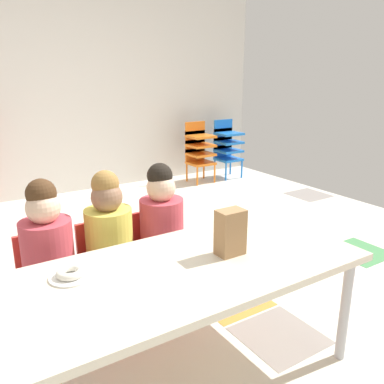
{
  "coord_description": "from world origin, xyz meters",
  "views": [
    {
      "loc": [
        -1.0,
        -2.26,
        1.42
      ],
      "look_at": [
        0.04,
        -0.63,
        0.84
      ],
      "focal_mm": 37.48,
      "sensor_mm": 36.0,
      "label": 1
    }
  ],
  "objects_px": {
    "paper_bag_brown": "(230,232)",
    "seated_child_middle_seat": "(109,235)",
    "craft_table": "(185,276)",
    "kid_chair_orange_stack": "(199,148)",
    "donut_powdered_on_plate": "(70,272)",
    "seated_child_far_right": "(161,224)",
    "paper_plate_near_edge": "(71,277)",
    "kid_chair_blue_stack": "(227,145)",
    "seated_child_near_camera": "(47,249)"
  },
  "relations": [
    {
      "from": "craft_table",
      "to": "paper_plate_near_edge",
      "type": "relative_size",
      "value": 9.19
    },
    {
      "from": "craft_table",
      "to": "paper_bag_brown",
      "type": "height_order",
      "value": "paper_bag_brown"
    },
    {
      "from": "kid_chair_orange_stack",
      "to": "paper_bag_brown",
      "type": "relative_size",
      "value": 3.64
    },
    {
      "from": "craft_table",
      "to": "seated_child_middle_seat",
      "type": "height_order",
      "value": "seated_child_middle_seat"
    },
    {
      "from": "craft_table",
      "to": "seated_child_middle_seat",
      "type": "bearing_deg",
      "value": 101.59
    },
    {
      "from": "seated_child_near_camera",
      "to": "seated_child_far_right",
      "type": "relative_size",
      "value": 1.0
    },
    {
      "from": "seated_child_far_right",
      "to": "paper_plate_near_edge",
      "type": "xyz_separation_m",
      "value": [
        -0.67,
        -0.44,
        0.04
      ]
    },
    {
      "from": "seated_child_near_camera",
      "to": "kid_chair_orange_stack",
      "type": "bearing_deg",
      "value": 43.68
    },
    {
      "from": "kid_chair_orange_stack",
      "to": "donut_powdered_on_plate",
      "type": "xyz_separation_m",
      "value": [
        -2.55,
        -2.87,
        0.16
      ]
    },
    {
      "from": "seated_child_near_camera",
      "to": "donut_powdered_on_plate",
      "type": "distance_m",
      "value": 0.44
    },
    {
      "from": "seated_child_far_right",
      "to": "paper_plate_near_edge",
      "type": "relative_size",
      "value": 5.1
    },
    {
      "from": "seated_child_middle_seat",
      "to": "donut_powdered_on_plate",
      "type": "distance_m",
      "value": 0.56
    },
    {
      "from": "seated_child_near_camera",
      "to": "paper_plate_near_edge",
      "type": "height_order",
      "value": "seated_child_near_camera"
    },
    {
      "from": "kid_chair_blue_stack",
      "to": "seated_child_near_camera",
      "type": "bearing_deg",
      "value": -141.12
    },
    {
      "from": "kid_chair_blue_stack",
      "to": "donut_powdered_on_plate",
      "type": "bearing_deg",
      "value": -136.46
    },
    {
      "from": "craft_table",
      "to": "donut_powdered_on_plate",
      "type": "bearing_deg",
      "value": 160.05
    },
    {
      "from": "paper_bag_brown",
      "to": "craft_table",
      "type": "bearing_deg",
      "value": 177.84
    },
    {
      "from": "seated_child_far_right",
      "to": "donut_powdered_on_plate",
      "type": "bearing_deg",
      "value": -146.66
    },
    {
      "from": "kid_chair_orange_stack",
      "to": "paper_bag_brown",
      "type": "distance_m",
      "value": 3.57
    },
    {
      "from": "kid_chair_blue_stack",
      "to": "paper_plate_near_edge",
      "type": "distance_m",
      "value": 4.17
    },
    {
      "from": "seated_child_near_camera",
      "to": "seated_child_far_right",
      "type": "distance_m",
      "value": 0.66
    },
    {
      "from": "kid_chair_blue_stack",
      "to": "paper_bag_brown",
      "type": "distance_m",
      "value": 3.83
    },
    {
      "from": "craft_table",
      "to": "seated_child_near_camera",
      "type": "bearing_deg",
      "value": 126.95
    },
    {
      "from": "kid_chair_blue_stack",
      "to": "kid_chair_orange_stack",
      "type": "bearing_deg",
      "value": 180.0
    },
    {
      "from": "kid_chair_orange_stack",
      "to": "donut_powdered_on_plate",
      "type": "bearing_deg",
      "value": -131.63
    },
    {
      "from": "craft_table",
      "to": "kid_chair_blue_stack",
      "type": "distance_m",
      "value": 3.97
    },
    {
      "from": "kid_chair_blue_stack",
      "to": "craft_table",
      "type": "bearing_deg",
      "value": -130.14
    },
    {
      "from": "seated_child_middle_seat",
      "to": "paper_plate_near_edge",
      "type": "xyz_separation_m",
      "value": [
        -0.34,
        -0.44,
        0.04
      ]
    },
    {
      "from": "kid_chair_orange_stack",
      "to": "donut_powdered_on_plate",
      "type": "height_order",
      "value": "kid_chair_orange_stack"
    },
    {
      "from": "seated_child_near_camera",
      "to": "paper_plate_near_edge",
      "type": "bearing_deg",
      "value": -90.58
    },
    {
      "from": "craft_table",
      "to": "kid_chair_orange_stack",
      "type": "xyz_separation_m",
      "value": [
        2.09,
        3.04,
        -0.09
      ]
    },
    {
      "from": "paper_plate_near_edge",
      "to": "donut_powdered_on_plate",
      "type": "height_order",
      "value": "donut_powdered_on_plate"
    },
    {
      "from": "kid_chair_orange_stack",
      "to": "paper_plate_near_edge",
      "type": "height_order",
      "value": "kid_chair_orange_stack"
    },
    {
      "from": "kid_chair_blue_stack",
      "to": "paper_plate_near_edge",
      "type": "bearing_deg",
      "value": -136.46
    },
    {
      "from": "seated_child_far_right",
      "to": "kid_chair_orange_stack",
      "type": "distance_m",
      "value": 3.08
    },
    {
      "from": "seated_child_middle_seat",
      "to": "paper_bag_brown",
      "type": "bearing_deg",
      "value": -58.87
    },
    {
      "from": "craft_table",
      "to": "paper_plate_near_edge",
      "type": "bearing_deg",
      "value": 160.05
    },
    {
      "from": "paper_plate_near_edge",
      "to": "donut_powdered_on_plate",
      "type": "distance_m",
      "value": 0.02
    },
    {
      "from": "paper_bag_brown",
      "to": "seated_child_middle_seat",
      "type": "bearing_deg",
      "value": 121.13
    },
    {
      "from": "seated_child_near_camera",
      "to": "seated_child_middle_seat",
      "type": "height_order",
      "value": "same"
    },
    {
      "from": "kid_chair_orange_stack",
      "to": "paper_bag_brown",
      "type": "height_order",
      "value": "paper_bag_brown"
    },
    {
      "from": "paper_bag_brown",
      "to": "donut_powdered_on_plate",
      "type": "distance_m",
      "value": 0.73
    },
    {
      "from": "paper_plate_near_edge",
      "to": "seated_child_far_right",
      "type": "bearing_deg",
      "value": 33.34
    },
    {
      "from": "craft_table",
      "to": "kid_chair_blue_stack",
      "type": "xyz_separation_m",
      "value": [
        2.56,
        3.04,
        -0.09
      ]
    },
    {
      "from": "craft_table",
      "to": "seated_child_far_right",
      "type": "height_order",
      "value": "seated_child_far_right"
    },
    {
      "from": "paper_bag_brown",
      "to": "seated_child_near_camera",
      "type": "bearing_deg",
      "value": 138.81
    },
    {
      "from": "kid_chair_orange_stack",
      "to": "donut_powdered_on_plate",
      "type": "distance_m",
      "value": 3.84
    },
    {
      "from": "craft_table",
      "to": "paper_bag_brown",
      "type": "distance_m",
      "value": 0.29
    },
    {
      "from": "kid_chair_blue_stack",
      "to": "paper_bag_brown",
      "type": "height_order",
      "value": "paper_bag_brown"
    },
    {
      "from": "donut_powdered_on_plate",
      "to": "seated_child_middle_seat",
      "type": "bearing_deg",
      "value": 52.58
    }
  ]
}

